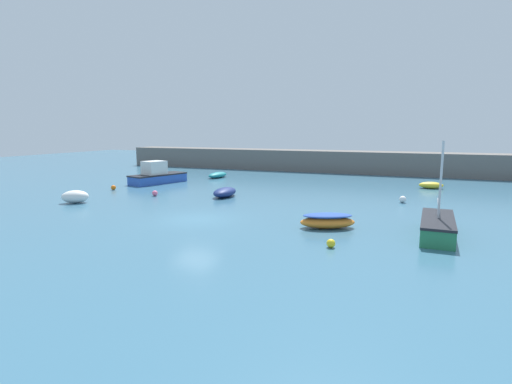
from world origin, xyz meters
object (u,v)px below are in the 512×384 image
Objects in this scene: sailboat_twin_hulled at (437,227)px; mooring_buoy_white at (403,199)px; mooring_buoy_orange at (113,188)px; fishing_dinghy_green at (75,197)px; motorboat_with_cabin at (157,175)px; rowboat_with_red_cover at (327,221)px; mooring_buoy_yellow at (331,243)px; rowboat_white_midwater at (218,175)px; mooring_buoy_pink at (155,193)px; open_tender_yellow at (225,192)px; dinghy_near_pier at (431,185)px.

sailboat_twin_hulled is 9.05m from mooring_buoy_white.
fishing_dinghy_green is at bearing -72.58° from mooring_buoy_orange.
mooring_buoy_white is at bearing -166.22° from sailboat_twin_hulled.
sailboat_twin_hulled reaches higher than motorboat_with_cabin.
sailboat_twin_hulled reaches higher than fishing_dinghy_green.
fishing_dinghy_green reaches higher than rowboat_with_red_cover.
rowboat_white_midwater is at bearing 128.52° from mooring_buoy_yellow.
sailboat_twin_hulled is 12.76× the size of mooring_buoy_orange.
rowboat_white_midwater reaches higher than mooring_buoy_white.
sailboat_twin_hulled is 23.25m from fishing_dinghy_green.
fishing_dinghy_green is at bearing -126.26° from mooring_buoy_pink.
open_tender_yellow is 5.84× the size of mooring_buoy_white.
mooring_buoy_yellow is at bearing -99.27° from rowboat_with_red_cover.
mooring_buoy_orange is (-25.08, 5.82, -0.27)m from sailboat_twin_hulled.
mooring_buoy_white is (18.95, -8.05, -0.06)m from rowboat_white_midwater.
rowboat_with_red_cover is 9.84m from mooring_buoy_white.
dinghy_near_pier is 0.68× the size of rowboat_white_midwater.
mooring_buoy_pink is (-14.61, 4.98, -0.18)m from rowboat_with_red_cover.
open_tender_yellow is 10.51m from motorboat_with_cabin.
rowboat_white_midwater is 11.84m from mooring_buoy_orange.
dinghy_near_pier is at bearing 48.86° from rowboat_with_red_cover.
mooring_buoy_yellow is (16.50, -20.72, -0.10)m from rowboat_white_midwater.
sailboat_twin_hulled is 5.30m from rowboat_with_red_cover.
rowboat_with_red_cover is (15.59, -17.30, 0.10)m from rowboat_white_midwater.
rowboat_white_midwater is 17.07m from fishing_dinghy_green.
dinghy_near_pier reaches higher than mooring_buoy_pink.
fishing_dinghy_green is at bearing 177.53° from rowboat_white_midwater.
rowboat_white_midwater is 0.58× the size of sailboat_twin_hulled.
mooring_buoy_pink is at bearing 137.12° from rowboat_with_red_cover.
mooring_buoy_white is (3.35, 9.25, -0.15)m from rowboat_with_red_cover.
rowboat_white_midwater is 7.08× the size of mooring_buoy_pink.
dinghy_near_pier is at bearing -55.84° from open_tender_yellow.
open_tender_yellow reaches higher than rowboat_white_midwater.
mooring_buoy_yellow is at bearing -100.94° from mooring_buoy_white.
fishing_dinghy_green is at bearing 168.57° from mooring_buoy_yellow.
mooring_buoy_white is at bearing -80.53° from open_tender_yellow.
mooring_buoy_white is (-2.00, -8.17, -0.05)m from dinghy_near_pier.
sailboat_twin_hulled reaches higher than open_tender_yellow.
motorboat_with_cabin is at bearing 125.35° from rowboat_with_red_cover.
rowboat_white_midwater reaches higher than mooring_buoy_orange.
motorboat_with_cabin is at bearing 79.67° from mooring_buoy_orange.
motorboat_with_cabin is 15.36× the size of mooring_buoy_yellow.
fishing_dinghy_green reaches higher than mooring_buoy_white.
motorboat_with_cabin is (-3.31, -6.12, 0.46)m from rowboat_white_midwater.
mooring_buoy_white reaches higher than mooring_buoy_pink.
mooring_buoy_pink is at bearing -101.48° from sailboat_twin_hulled.
open_tender_yellow is at bearing 2.59° from mooring_buoy_orange.
rowboat_with_red_cover is at bearing -127.30° from open_tender_yellow.
sailboat_twin_hulled is at bearing -123.45° from rowboat_white_midwater.
mooring_buoy_pink is at bearing -153.38° from dinghy_near_pier.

